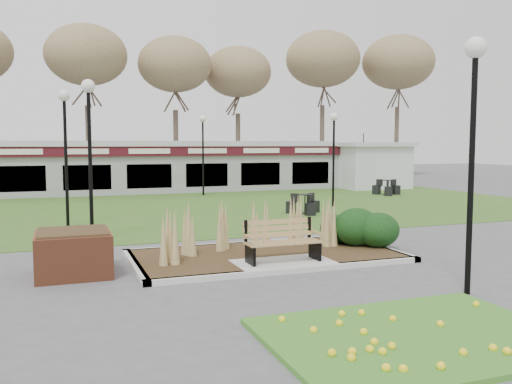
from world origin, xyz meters
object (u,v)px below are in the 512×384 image
object	(u,v)px
lamp_post_near_right	(474,108)
patio_umbrella	(363,166)
bistro_set_c	(305,207)
food_pavilion	(145,166)
lamp_post_mid_left	(65,128)
service_hut	(371,165)
lamp_post_far_right	(203,137)
brick_planter	(73,253)
lamp_post_mid_right	(334,139)
lamp_post_near_left	(89,124)
park_bench	(282,240)
bistro_set_d	(387,190)

from	to	relation	value
lamp_post_near_right	patio_umbrella	xyz separation A→B (m)	(9.88, 19.84, -1.96)
bistro_set_c	food_pavilion	bearing A→B (deg)	110.58
lamp_post_near_right	lamp_post_mid_left	bearing A→B (deg)	121.69
food_pavilion	patio_umbrella	bearing A→B (deg)	-14.30
service_hut	patio_umbrella	world-z (taller)	service_hut
lamp_post_near_right	lamp_post_mid_left	xyz separation A→B (m)	(-6.71, 10.86, -0.11)
lamp_post_far_right	brick_planter	bearing A→B (deg)	-113.58
food_pavilion	lamp_post_mid_right	bearing A→B (deg)	-56.25
brick_planter	service_hut	distance (m)	24.71
brick_planter	patio_umbrella	bearing A→B (deg)	43.67
brick_planter	lamp_post_far_right	bearing A→B (deg)	66.42
patio_umbrella	lamp_post_near_right	bearing A→B (deg)	-116.47
lamp_post_near_left	patio_umbrella	size ratio (longest dim) A/B	2.01
bistro_set_c	service_hut	bearing A→B (deg)	46.84
service_hut	lamp_post_near_right	xyz separation A→B (m)	(-11.18, -20.99, 1.92)
service_hut	patio_umbrella	distance (m)	1.73
brick_planter	park_bench	bearing A→B (deg)	-9.69
lamp_post_near_left	bistro_set_d	xyz separation A→B (m)	(15.64, 9.14, -2.98)
park_bench	lamp_post_near_left	bearing A→B (deg)	130.76
bistro_set_d	patio_umbrella	distance (m)	3.27
park_bench	lamp_post_mid_left	world-z (taller)	lamp_post_mid_left
park_bench	patio_umbrella	world-z (taller)	patio_umbrella
park_bench	lamp_post_far_right	bearing A→B (deg)	81.23
food_pavilion	park_bench	bearing A→B (deg)	-90.00
bistro_set_d	lamp_post_mid_left	bearing A→B (deg)	-159.89
service_hut	bistro_set_c	xyz separation A→B (m)	(-9.11, -9.72, -1.18)
service_hut	lamp_post_near_left	xyz separation A→B (m)	(-17.31, -13.33, 1.82)
lamp_post_mid_right	patio_umbrella	world-z (taller)	lamp_post_mid_right
lamp_post_mid_left	bistro_set_d	bearing A→B (deg)	20.11
lamp_post_mid_left	lamp_post_far_right	size ratio (longest dim) A/B	1.06
lamp_post_near_right	patio_umbrella	size ratio (longest dim) A/B	2.08
food_pavilion	bistro_set_c	world-z (taller)	food_pavilion
food_pavilion	lamp_post_near_right	size ratio (longest dim) A/B	5.32
park_bench	lamp_post_near_left	world-z (taller)	lamp_post_near_left
park_bench	lamp_post_far_right	size ratio (longest dim) A/B	0.40
lamp_post_near_right	lamp_post_far_right	bearing A→B (deg)	89.25
lamp_post_mid_right	bistro_set_c	size ratio (longest dim) A/B	2.84
brick_planter	bistro_set_d	bearing A→B (deg)	38.28
bistro_set_c	bistro_set_d	xyz separation A→B (m)	(7.45, 5.53, 0.01)
park_bench	bistro_set_d	bearing A→B (deg)	48.89
patio_umbrella	food_pavilion	bearing A→B (deg)	165.70
lamp_post_mid_left	bistro_set_c	distance (m)	9.27
lamp_post_mid_right	lamp_post_near_left	bearing A→B (deg)	-152.50
food_pavilion	lamp_post_near_right	bearing A→B (deg)	-84.22
service_hut	lamp_post_far_right	bearing A→B (deg)	-174.77
park_bench	lamp_post_near_left	distance (m)	6.42
brick_planter	lamp_post_mid_left	world-z (taller)	lamp_post_mid_left
lamp_post_mid_right	park_bench	bearing A→B (deg)	-123.84
lamp_post_mid_left	lamp_post_near_left	bearing A→B (deg)	-79.87
lamp_post_near_left	food_pavilion	bearing A→B (deg)	76.01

